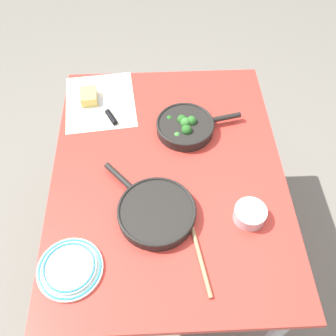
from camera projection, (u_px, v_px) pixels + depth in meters
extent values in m
plane|color=slate|center=(168.00, 249.00, 2.11)|extent=(14.00, 14.00, 0.00)
cube|color=red|center=(168.00, 173.00, 1.51)|extent=(1.22, 0.93, 0.03)
cylinder|color=#BCBCC1|center=(274.00, 335.00, 1.50)|extent=(0.05, 0.05, 0.72)
cylinder|color=#BCBCC1|center=(234.00, 131.00, 2.15)|extent=(0.05, 0.05, 0.72)
cylinder|color=#BCBCC1|center=(93.00, 136.00, 2.13)|extent=(0.05, 0.05, 0.72)
cylinder|color=black|center=(185.00, 127.00, 1.61)|extent=(0.24, 0.24, 0.05)
torus|color=black|center=(185.00, 124.00, 1.59)|extent=(0.25, 0.25, 0.01)
cylinder|color=black|center=(226.00, 117.00, 1.63)|extent=(0.05, 0.13, 0.02)
cylinder|color=#2C6823|center=(185.00, 127.00, 1.61)|extent=(0.02, 0.02, 0.02)
sphere|color=#387A33|center=(185.00, 123.00, 1.59)|extent=(0.04, 0.04, 0.04)
cylinder|color=#245B1C|center=(191.00, 125.00, 1.62)|extent=(0.02, 0.02, 0.02)
sphere|color=#2D6B28|center=(191.00, 121.00, 1.59)|extent=(0.04, 0.04, 0.04)
cylinder|color=#205218|center=(169.00, 122.00, 1.63)|extent=(0.01, 0.01, 0.02)
sphere|color=#286023|center=(169.00, 119.00, 1.62)|extent=(0.03, 0.03, 0.03)
cylinder|color=#357027|center=(177.00, 138.00, 1.58)|extent=(0.01, 0.01, 0.02)
sphere|color=#428438|center=(177.00, 136.00, 1.56)|extent=(0.03, 0.03, 0.03)
cylinder|color=#205218|center=(182.00, 124.00, 1.62)|extent=(0.02, 0.02, 0.02)
sphere|color=#286023|center=(182.00, 120.00, 1.60)|extent=(0.04, 0.04, 0.04)
cylinder|color=#205218|center=(185.00, 130.00, 1.60)|extent=(0.01, 0.01, 0.02)
sphere|color=#286023|center=(186.00, 127.00, 1.59)|extent=(0.03, 0.03, 0.03)
cylinder|color=#245B1C|center=(185.00, 127.00, 1.61)|extent=(0.01, 0.01, 0.02)
sphere|color=#2D6B28|center=(185.00, 123.00, 1.59)|extent=(0.04, 0.04, 0.04)
cylinder|color=#205218|center=(186.00, 135.00, 1.59)|extent=(0.02, 0.02, 0.02)
sphere|color=#286023|center=(187.00, 130.00, 1.56)|extent=(0.04, 0.04, 0.04)
cylinder|color=#245B1C|center=(184.00, 128.00, 1.61)|extent=(0.01, 0.01, 0.02)
sphere|color=#2D6B28|center=(184.00, 125.00, 1.60)|extent=(0.03, 0.03, 0.03)
cube|color=#9E703D|center=(188.00, 125.00, 1.61)|extent=(0.05, 0.05, 0.04)
cube|color=olive|center=(184.00, 120.00, 1.63)|extent=(0.05, 0.05, 0.03)
cube|color=olive|center=(185.00, 127.00, 1.61)|extent=(0.04, 0.04, 0.03)
cylinder|color=black|center=(157.00, 213.00, 1.36)|extent=(0.29, 0.29, 0.04)
torus|color=black|center=(157.00, 210.00, 1.35)|extent=(0.29, 0.29, 0.01)
cylinder|color=black|center=(119.00, 176.00, 1.45)|extent=(0.13, 0.12, 0.02)
cylinder|color=#EAD170|center=(157.00, 213.00, 1.36)|extent=(0.23, 0.23, 0.02)
cylinder|color=tan|center=(200.00, 255.00, 1.28)|extent=(0.30, 0.06, 0.02)
ellipsoid|color=tan|center=(188.00, 212.00, 1.38)|extent=(0.07, 0.05, 0.02)
cube|color=silver|center=(100.00, 101.00, 1.74)|extent=(0.40, 0.35, 0.00)
cube|color=silver|center=(99.00, 99.00, 1.74)|extent=(0.20, 0.12, 0.01)
cylinder|color=black|center=(111.00, 117.00, 1.66)|extent=(0.09, 0.06, 0.02)
cube|color=#E0C15B|center=(89.00, 96.00, 1.72)|extent=(0.10, 0.08, 0.05)
cylinder|color=silver|center=(70.00, 269.00, 1.25)|extent=(0.22, 0.22, 0.01)
torus|color=teal|center=(70.00, 268.00, 1.25)|extent=(0.21, 0.21, 0.01)
cylinder|color=silver|center=(69.00, 268.00, 1.24)|extent=(0.18, 0.18, 0.01)
torus|color=teal|center=(69.00, 267.00, 1.24)|extent=(0.18, 0.18, 0.01)
cylinder|color=#B7B7BC|center=(250.00, 214.00, 1.35)|extent=(0.12, 0.12, 0.05)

